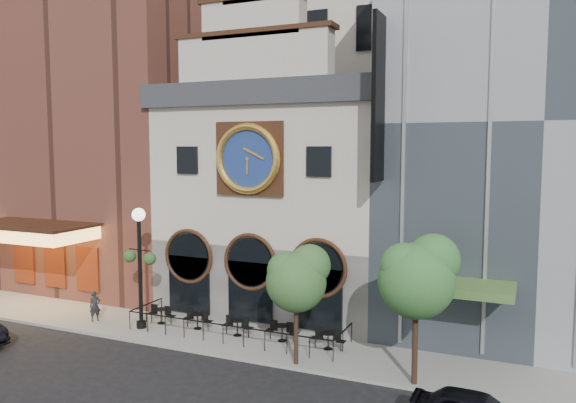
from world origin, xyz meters
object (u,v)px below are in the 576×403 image
Objects in this scene: bistro_0 at (161,315)px; bistro_1 at (198,320)px; tree_left at (297,277)px; tree_right at (418,274)px; bistro_4 at (328,339)px; lamppost at (140,254)px; bistro_3 at (282,331)px; bistro_2 at (237,326)px; pedestrian at (95,306)px.

bistro_0 is 1.00× the size of bistro_1.
tree_right is at bearing 0.06° from tree_left.
bistro_1 is 0.32× the size of tree_left.
lamppost is at bearing -174.66° from bistro_4.
tree_left reaches higher than bistro_1.
bistro_2 is at bearing -175.68° from bistro_3.
pedestrian is (-3.38, -1.03, 0.32)m from bistro_0.
bistro_3 is at bearing 176.09° from bistro_4.
bistro_4 is (6.88, -0.10, 0.00)m from bistro_1.
bistro_0 is at bearing -179.26° from bistro_3.
bistro_3 is at bearing 0.79° from bistro_1.
tree_left is at bearing -14.17° from bistro_0.
bistro_3 is 10.17m from pedestrian.
bistro_3 is 7.98m from lamppost.
tree_left is (1.70, -2.21, 3.20)m from bistro_3.
lamppost is 1.20× the size of tree_left.
pedestrian is (-10.10, -1.11, 0.32)m from bistro_3.
bistro_0 is 4.47m from bistro_2.
bistro_4 is at bearing -0.80° from bistro_1.
tree_right is (11.14, -2.15, 3.75)m from bistro_1.
pedestrian is (-7.85, -0.94, 0.32)m from bistro_2.
bistro_3 is 1.01× the size of pedestrian.
bistro_0 is at bearing -179.36° from bistro_1.
tree_right is (4.27, -2.05, 3.75)m from bistro_4.
bistro_3 is at bearing 4.32° from bistro_2.
tree_left is (11.80, -1.10, 2.89)m from pedestrian.
tree_left reaches higher than bistro_0.
bistro_2 is 7.91m from pedestrian.
lamppost is at bearing -159.64° from bistro_1.
lamppost is (2.89, 0.07, 2.93)m from pedestrian.
bistro_3 is at bearing -54.24° from pedestrian.
bistro_0 is 13.99m from tree_right.
bistro_1 and bistro_2 have the same top height.
bistro_4 is 6.04m from tree_right.
lamppost reaches higher than tree_right.
bistro_4 is at bearing 73.23° from tree_left.
tree_right is (8.84, -2.04, 3.75)m from bistro_2.
tree_left is at bearing -18.98° from bistro_1.
bistro_4 is (4.57, 0.01, 0.00)m from bistro_2.
bistro_0 is 0.27× the size of tree_right.
tree_left is (3.95, -2.04, 3.20)m from bistro_2.
bistro_2 and bistro_4 have the same top height.
pedestrian reaches higher than bistro_0.
bistro_1 is at bearing -49.80° from pedestrian.
pedestrian is at bearing -163.09° from bistro_0.
tree_left is at bearing -2.12° from lamppost.
bistro_2 is 4.57m from bistro_4.
bistro_2 is 9.82m from tree_right.
bistro_1 and bistro_4 have the same top height.
pedestrian is 12.20m from tree_left.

